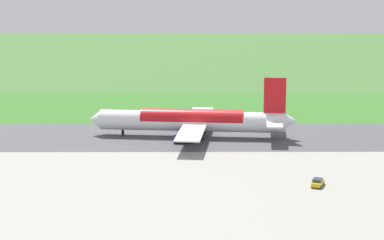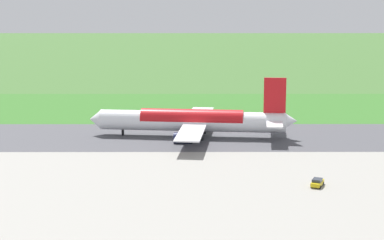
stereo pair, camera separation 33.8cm
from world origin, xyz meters
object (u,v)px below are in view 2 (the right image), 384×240
at_px(service_car_followme, 317,182).
at_px(traffic_cone_orange, 124,115).
at_px(no_stopping_sign, 143,112).
at_px(airliner_main, 193,121).

bearing_deg(service_car_followme, traffic_cone_orange, -58.60).
bearing_deg(traffic_cone_orange, no_stopping_sign, 171.61).
height_order(no_stopping_sign, traffic_cone_orange, no_stopping_sign).
distance_m(no_stopping_sign, traffic_cone_orange, 6.05).
relative_size(service_car_followme, traffic_cone_orange, 8.31).
height_order(service_car_followme, no_stopping_sign, no_stopping_sign).
xyz_separation_m(airliner_main, no_stopping_sign, (14.97, -27.99, -2.81)).
xyz_separation_m(airliner_main, traffic_cone_orange, (20.81, -28.86, -4.08)).
bearing_deg(traffic_cone_orange, service_car_followme, 121.40).
bearing_deg(traffic_cone_orange, airliner_main, 125.80).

